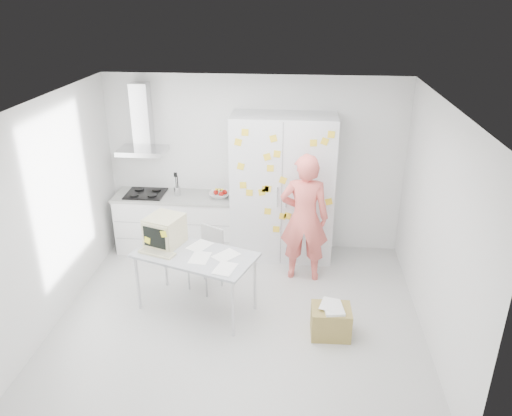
# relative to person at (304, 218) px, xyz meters

# --- Properties ---
(floor) EXTENTS (4.50, 4.00, 0.02)m
(floor) POSITION_rel_person_xyz_m (-0.78, -1.04, -0.93)
(floor) COLOR silver
(floor) RESTS_ON ground
(walls) EXTENTS (4.52, 4.01, 2.70)m
(walls) POSITION_rel_person_xyz_m (-0.78, -0.32, 0.43)
(walls) COLOR white
(walls) RESTS_ON ground
(ceiling) EXTENTS (4.50, 4.00, 0.02)m
(ceiling) POSITION_rel_person_xyz_m (-0.78, -1.04, 1.78)
(ceiling) COLOR white
(ceiling) RESTS_ON walls
(counter_run) EXTENTS (1.84, 0.63, 1.28)m
(counter_run) POSITION_rel_person_xyz_m (-1.98, 0.66, -0.45)
(counter_run) COLOR white
(counter_run) RESTS_ON ground
(range_hood) EXTENTS (0.70, 0.48, 1.01)m
(range_hood) POSITION_rel_person_xyz_m (-2.43, 0.80, 1.03)
(range_hood) COLOR silver
(range_hood) RESTS_ON walls
(tall_cabinet) EXTENTS (1.50, 0.68, 2.20)m
(tall_cabinet) POSITION_rel_person_xyz_m (-0.33, 0.64, 0.18)
(tall_cabinet) COLOR silver
(tall_cabinet) RESTS_ON ground
(person) EXTENTS (0.69, 0.46, 1.85)m
(person) POSITION_rel_person_xyz_m (0.00, 0.00, 0.00)
(person) COLOR #F4685E
(person) RESTS_ON ground
(desk) EXTENTS (1.65, 1.20, 1.18)m
(desk) POSITION_rel_person_xyz_m (-1.62, -0.78, -0.03)
(desk) COLOR #ADB1B8
(desk) RESTS_ON ground
(chair) EXTENTS (0.54, 0.54, 0.87)m
(chair) POSITION_rel_person_xyz_m (-1.29, -0.37, -0.43)
(chair) COLOR #B0AFAE
(chair) RESTS_ON ground
(cardboard_box) EXTENTS (0.47, 0.39, 0.41)m
(cardboard_box) POSITION_rel_person_xyz_m (0.35, -1.30, -0.73)
(cardboard_box) COLOR #A38D46
(cardboard_box) RESTS_ON ground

